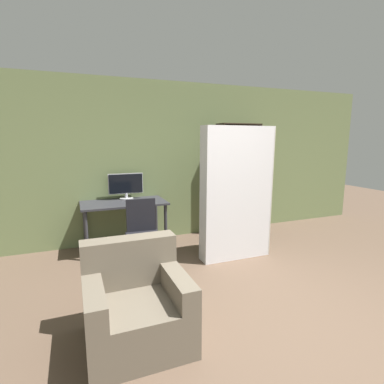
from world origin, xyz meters
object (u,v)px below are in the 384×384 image
Objects in this scene: monitor at (126,185)px; bookshelf at (232,181)px; mattress_near at (237,194)px; office_chair at (143,241)px; armchair at (136,305)px.

bookshelf is (1.97, -0.00, -0.03)m from monitor.
mattress_near is (-0.58, -1.17, -0.00)m from bookshelf.
mattress_near reaches higher than monitor.
office_chair reaches higher than armchair.
armchair is at bearing -143.16° from mattress_near.
monitor is 2.58m from armchair.
armchair is (-1.74, -1.30, -0.64)m from mattress_near.
mattress_near is 2.26× the size of armchair.
mattress_near is at bearing 36.84° from armchair.
office_chair is 0.46× the size of bookshelf.
bookshelf is 1.30m from mattress_near.
bookshelf is at bearing -0.02° from monitor.
armchair is (-2.32, -2.47, -0.64)m from bookshelf.
monitor is 1.21m from office_chair.
office_chair is 1.48m from mattress_near.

